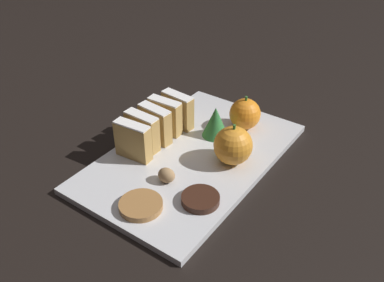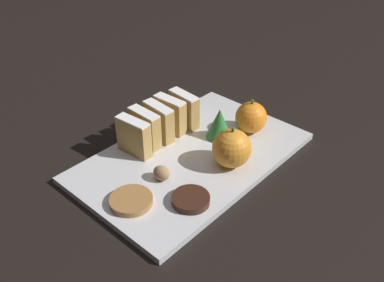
{
  "view_description": "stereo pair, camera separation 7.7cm",
  "coord_description": "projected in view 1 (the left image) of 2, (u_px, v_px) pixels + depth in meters",
  "views": [
    {
      "loc": [
        0.37,
        -0.52,
        0.48
      ],
      "look_at": [
        0.0,
        0.0,
        0.04
      ],
      "focal_mm": 40.0,
      "sensor_mm": 36.0,
      "label": 1
    },
    {
      "loc": [
        0.43,
        -0.47,
        0.48
      ],
      "look_at": [
        0.0,
        0.0,
        0.04
      ],
      "focal_mm": 40.0,
      "sensor_mm": 36.0,
      "label": 2
    }
  ],
  "objects": [
    {
      "name": "ground_plane",
      "position": [
        192.0,
        160.0,
        0.8
      ],
      "size": [
        6.0,
        6.0,
        0.0
      ],
      "primitive_type": "plane",
      "color": "black"
    },
    {
      "name": "serving_platter",
      "position": [
        192.0,
        157.0,
        0.79
      ],
      "size": [
        0.26,
        0.42,
        0.01
      ],
      "color": "silver",
      "rests_on": "ground_plane"
    },
    {
      "name": "stollen_slice_front",
      "position": [
        133.0,
        141.0,
        0.76
      ],
      "size": [
        0.07,
        0.03,
        0.07
      ],
      "color": "tan",
      "rests_on": "serving_platter"
    },
    {
      "name": "stollen_slice_second",
      "position": [
        142.0,
        131.0,
        0.79
      ],
      "size": [
        0.07,
        0.02,
        0.07
      ],
      "color": "tan",
      "rests_on": "serving_platter"
    },
    {
      "name": "stollen_slice_third",
      "position": [
        155.0,
        124.0,
        0.81
      ],
      "size": [
        0.07,
        0.03,
        0.07
      ],
      "color": "tan",
      "rests_on": "serving_platter"
    },
    {
      "name": "stollen_slice_fourth",
      "position": [
        165.0,
        116.0,
        0.83
      ],
      "size": [
        0.07,
        0.03,
        0.07
      ],
      "color": "tan",
      "rests_on": "serving_platter"
    },
    {
      "name": "stollen_slice_fifth",
      "position": [
        178.0,
        110.0,
        0.85
      ],
      "size": [
        0.07,
        0.03,
        0.07
      ],
      "color": "tan",
      "rests_on": "serving_platter"
    },
    {
      "name": "orange_near",
      "position": [
        233.0,
        145.0,
        0.75
      ],
      "size": [
        0.07,
        0.07,
        0.08
      ],
      "color": "orange",
      "rests_on": "serving_platter"
    },
    {
      "name": "orange_far",
      "position": [
        245.0,
        114.0,
        0.85
      ],
      "size": [
        0.06,
        0.06,
        0.07
      ],
      "color": "orange",
      "rests_on": "serving_platter"
    },
    {
      "name": "walnut",
      "position": [
        167.0,
        175.0,
        0.72
      ],
      "size": [
        0.03,
        0.03,
        0.03
      ],
      "color": "#9E7A51",
      "rests_on": "serving_platter"
    },
    {
      "name": "chocolate_cookie",
      "position": [
        200.0,
        199.0,
        0.68
      ],
      "size": [
        0.06,
        0.06,
        0.01
      ],
      "color": "#381E14",
      "rests_on": "serving_platter"
    },
    {
      "name": "gingerbread_cookie",
      "position": [
        141.0,
        205.0,
        0.67
      ],
      "size": [
        0.07,
        0.07,
        0.01
      ],
      "color": "#A3703D",
      "rests_on": "serving_platter"
    },
    {
      "name": "evergreen_sprig",
      "position": [
        214.0,
        121.0,
        0.82
      ],
      "size": [
        0.05,
        0.05,
        0.06
      ],
      "color": "#2D7538",
      "rests_on": "serving_platter"
    }
  ]
}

